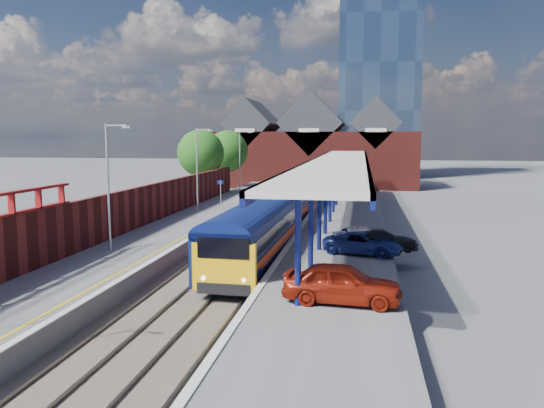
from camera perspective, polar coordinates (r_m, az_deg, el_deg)
The scene contains 23 objects.
ground at distance 52.17m, azimuth 1.52°, elevation -0.79°, with size 240.00×240.00×0.00m, color #5B5B5E.
ballast_bed at distance 42.40m, azimuth -0.39°, elevation -2.61°, with size 6.00×76.00×0.06m, color #473D33.
rails at distance 42.39m, azimuth -0.39°, elevation -2.49°, with size 4.51×76.00×0.14m.
left_platform at distance 43.61m, azimuth -7.53°, elevation -1.77°, with size 5.00×76.00×1.00m, color #565659.
right_platform at distance 41.72m, azimuth 7.76°, elevation -2.18°, with size 6.00×76.00×1.00m, color #565659.
coping_left at distance 42.90m, azimuth -4.54°, elevation -1.17°, with size 0.30×76.00×0.05m, color silver.
coping_right at distance 41.82m, azimuth 3.87°, elevation -1.38°, with size 0.30×76.00×0.05m, color silver.
yellow_line at distance 43.05m, azimuth -5.31°, elevation -1.17°, with size 0.14×76.00×0.01m, color yellow.
train at distance 54.92m, azimuth 3.55°, elevation 1.83°, with size 3.18×65.96×3.45m.
canopy at distance 43.18m, azimuth 7.27°, elevation 4.49°, with size 4.50×52.00×4.48m.
lamp_post_b at distance 30.46m, azimuth -17.01°, elevation 2.62°, with size 1.48×0.18×7.00m.
lamp_post_c at distance 45.30m, azimuth -7.92°, elevation 4.27°, with size 1.48×0.18×7.00m.
lamp_post_d at distance 60.74m, azimuth -3.36°, elevation 5.06°, with size 1.48×0.18×7.00m.
platform_sign at distance 47.01m, azimuth -5.55°, elevation 1.60°, with size 0.55×0.08×2.50m.
brick_wall at distance 38.24m, azimuth -14.16°, elevation -0.24°, with size 0.35×50.00×3.86m.
station_building at distance 79.50m, azimuth 4.40°, elevation 5.89°, with size 30.00×12.12×13.78m.
glass_tower at distance 102.00m, azimuth 11.45°, elevation 14.37°, with size 14.20×14.20×40.30m.
tree_near at distance 59.74m, azimuth -7.56°, elevation 5.32°, with size 5.20×5.20×8.10m.
tree_far at distance 67.17m, azimuth -4.72°, elevation 5.56°, with size 5.20×5.20×8.10m.
parked_car_red at distance 20.49m, azimuth 7.57°, elevation -8.43°, with size 1.81×4.49×1.53m, color maroon.
parked_car_silver at distance 30.21m, azimuth 10.16°, elevation -3.67°, with size 1.31×3.76×1.24m, color silver.
parked_car_dark at distance 30.01m, azimuth 11.66°, elevation -3.83°, with size 1.67×4.11×1.19m, color black.
parked_car_blue at distance 29.00m, azimuth 9.76°, elevation -4.19°, with size 1.94×4.22×1.17m, color navy.
Camera 1 is at (7.27, -21.14, 7.27)m, focal length 35.00 mm.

